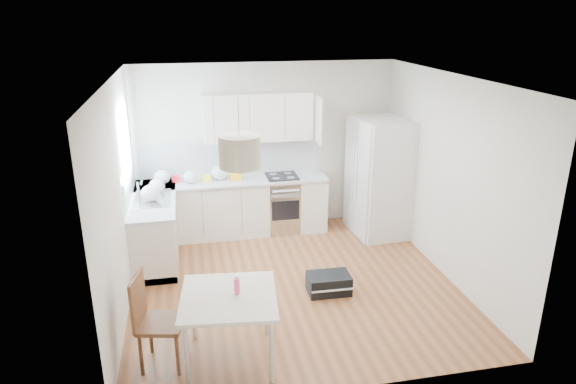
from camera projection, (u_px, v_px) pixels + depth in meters
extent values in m
plane|color=brown|center=(293.00, 283.00, 6.87)|extent=(4.20, 4.20, 0.00)
plane|color=white|center=(294.00, 78.00, 5.97)|extent=(4.20, 4.20, 0.00)
plane|color=silver|center=(266.00, 147.00, 8.36)|extent=(4.20, 0.00, 4.20)
plane|color=silver|center=(119.00, 199.00, 6.02)|extent=(0.00, 4.20, 4.20)
plane|color=silver|center=(448.00, 178.00, 6.81)|extent=(0.00, 4.20, 4.20)
cube|color=#BFE0F9|center=(125.00, 143.00, 6.95)|extent=(0.02, 1.00, 1.00)
cube|color=white|center=(233.00, 208.00, 8.27)|extent=(3.00, 0.60, 0.88)
cube|color=white|center=(155.00, 228.00, 7.49)|extent=(0.60, 1.80, 0.88)
cube|color=silver|center=(232.00, 181.00, 8.12)|extent=(3.02, 0.64, 0.04)
cube|color=silver|center=(153.00, 199.00, 7.33)|extent=(0.64, 1.82, 0.04)
cube|color=white|center=(230.00, 157.00, 8.28)|extent=(3.00, 0.01, 0.58)
cube|color=white|center=(129.00, 180.00, 7.18)|extent=(0.01, 1.80, 0.58)
cube|color=white|center=(258.00, 117.00, 8.00)|extent=(1.70, 0.32, 0.75)
cube|color=beige|center=(229.00, 298.00, 5.13)|extent=(1.05, 1.05, 0.04)
cylinder|color=white|center=(187.00, 357.00, 4.85)|extent=(0.05, 0.05, 0.71)
cylinder|color=white|center=(271.00, 352.00, 4.92)|extent=(0.05, 0.05, 0.71)
cylinder|color=white|center=(194.00, 310.00, 5.60)|extent=(0.05, 0.05, 0.71)
cylinder|color=white|center=(267.00, 306.00, 5.67)|extent=(0.05, 0.05, 0.71)
cylinder|color=#F54479|center=(237.00, 285.00, 5.13)|extent=(0.07, 0.07, 0.20)
cube|color=black|center=(329.00, 283.00, 6.61)|extent=(0.55, 0.37, 0.25)
cylinder|color=#BCB290|center=(240.00, 152.00, 4.87)|extent=(0.45, 0.45, 0.31)
ellipsoid|color=white|center=(162.00, 177.00, 7.86)|extent=(0.25, 0.21, 0.22)
ellipsoid|color=white|center=(190.00, 177.00, 7.92)|extent=(0.22, 0.19, 0.20)
ellipsoid|color=white|center=(220.00, 173.00, 8.06)|extent=(0.26, 0.22, 0.24)
ellipsoid|color=white|center=(157.00, 186.00, 7.51)|extent=(0.23, 0.19, 0.21)
ellipsoid|color=white|center=(151.00, 193.00, 7.14)|extent=(0.27, 0.23, 0.24)
cube|color=orange|center=(236.00, 176.00, 8.08)|extent=(0.19, 0.12, 0.12)
cube|color=yellow|center=(207.00, 178.00, 8.03)|extent=(0.16, 0.12, 0.10)
cube|color=red|center=(176.00, 179.00, 8.00)|extent=(0.15, 0.09, 0.10)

